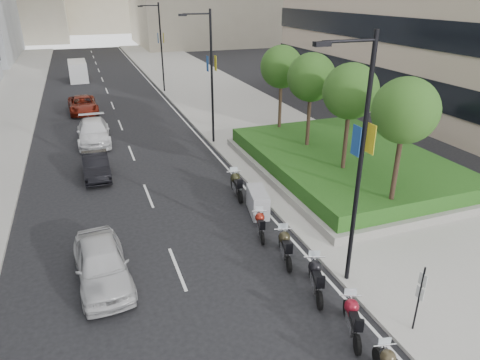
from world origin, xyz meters
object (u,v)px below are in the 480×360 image
car_c (94,132)px  car_b (96,165)px  lamp_post_2 (160,43)px  motorcycle_3 (285,246)px  motorcycle_2 (316,277)px  parking_sign (419,296)px  car_a (102,264)px  car_d (83,105)px  lamp_post_0 (357,156)px  motorcycle_4 (260,224)px  motorcycle_6 (236,185)px  motorcycle_1 (352,318)px  motorcycle_5 (258,202)px  lamp_post_1 (209,72)px  delivery_van (78,72)px

car_c → car_b: bearing=-90.6°
lamp_post_2 → motorcycle_3: (-1.38, -32.86, -4.47)m
lamp_post_2 → motorcycle_2: 35.43m
parking_sign → car_a: 10.97m
car_d → lamp_post_0: bearing=-76.4°
motorcycle_4 → car_c: car_c is taller
motorcycle_6 → car_a: (-7.18, -5.23, 0.15)m
car_c → car_d: (-0.47, 9.01, -0.06)m
motorcycle_1 → car_d: bearing=34.4°
parking_sign → car_a: parking_sign is taller
car_b → motorcycle_3: bearing=-60.3°
lamp_post_2 → motorcycle_1: bearing=-91.8°
car_c → motorcycle_3: bearing=-69.2°
lamp_post_0 → parking_sign: bearing=-77.7°
lamp_post_0 → car_c: lamp_post_0 is taller
car_c → motorcycle_6: bearing=-59.6°
car_c → parking_sign: bearing=-68.8°
motorcycle_6 → car_c: size_ratio=0.44×
motorcycle_5 → lamp_post_0: bearing=-160.9°
lamp_post_0 → motorcycle_2: bearing=-174.2°
lamp_post_0 → lamp_post_1: bearing=90.0°
car_b → car_d: bearing=90.8°
parking_sign → car_d: bearing=105.5°
motorcycle_3 → car_c: (-6.45, 18.04, 0.19)m
lamp_post_0 → motorcycle_2: size_ratio=4.02×
lamp_post_2 → car_c: 17.29m
parking_sign → lamp_post_2: bearing=91.0°
car_b → motorcycle_4: bearing=-56.0°
car_b → delivery_van: 31.57m
motorcycle_1 → motorcycle_4: motorcycle_1 is taller
lamp_post_1 → parking_sign: lamp_post_1 is taller
car_b → car_c: (0.20, 6.50, 0.11)m
motorcycle_5 → delivery_van: 39.78m
motorcycle_1 → car_d: car_d is taller
motorcycle_5 → car_b: 10.35m
lamp_post_0 → motorcycle_5: bearing=98.3°
motorcycle_6 → motorcycle_4: bearing=-178.5°
motorcycle_1 → motorcycle_6: bearing=21.8°
lamp_post_2 → delivery_van: lamp_post_2 is taller
motorcycle_1 → motorcycle_2: motorcycle_2 is taller
lamp_post_1 → car_b: size_ratio=2.19×
motorcycle_3 → motorcycle_6: bearing=13.4°
motorcycle_1 → car_c: bearing=38.1°
parking_sign → car_b: (-8.69, 16.68, -0.78)m
lamp_post_0 → parking_sign: size_ratio=3.60×
motorcycle_4 → car_c: size_ratio=0.36×
lamp_post_2 → car_b: (-8.03, -21.32, -4.39)m
motorcycle_2 → lamp_post_0: bearing=-64.5°
motorcycle_3 → car_b: bearing=44.9°
car_d → motorcycle_2: bearing=-78.8°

